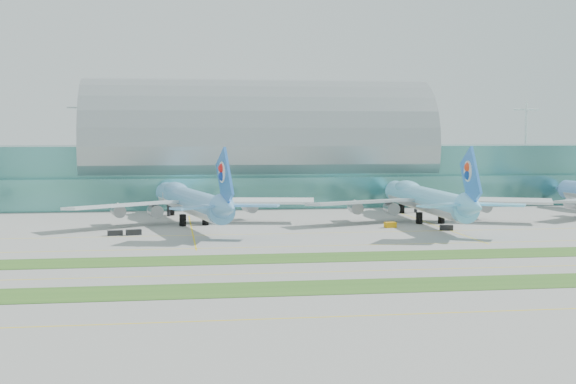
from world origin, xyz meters
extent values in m
plane|color=gray|center=(0.00, 0.00, 0.00)|extent=(700.00, 700.00, 0.00)
cube|color=#3D7A75|center=(0.00, 130.00, 10.00)|extent=(340.00, 42.00, 20.00)
cube|color=#3D7A75|center=(0.00, 106.00, 5.00)|extent=(340.00, 8.00, 10.00)
ellipsoid|color=#9EA5A8|center=(0.00, 130.00, 20.00)|extent=(340.00, 46.20, 16.17)
cylinder|color=white|center=(0.00, 130.00, 28.00)|extent=(0.80, 0.80, 16.00)
cube|color=#B2B7B7|center=(-31.00, 95.00, 5.50)|extent=(3.50, 22.00, 3.00)
cylinder|color=black|center=(-31.00, 85.00, 2.00)|extent=(1.00, 1.00, 4.00)
cube|color=#B2B7B7|center=(44.00, 95.00, 5.50)|extent=(3.50, 22.00, 3.00)
cylinder|color=black|center=(44.00, 85.00, 2.00)|extent=(1.00, 1.00, 4.00)
cube|color=#2D591E|center=(0.00, -28.00, 0.04)|extent=(420.00, 12.00, 0.08)
cube|color=#2D591E|center=(0.00, 2.00, 0.04)|extent=(420.00, 12.00, 0.08)
cube|color=yellow|center=(0.00, -48.00, 0.01)|extent=(420.00, 0.35, 0.01)
cube|color=yellow|center=(0.00, -14.00, 0.01)|extent=(420.00, 0.35, 0.01)
cube|color=yellow|center=(0.00, 18.00, 0.01)|extent=(420.00, 0.35, 0.01)
cube|color=yellow|center=(0.00, 40.00, 0.01)|extent=(420.00, 0.35, 0.01)
cylinder|color=#65A8DE|center=(-25.13, 64.19, 6.23)|extent=(19.44, 63.24, 6.33)
ellipsoid|color=#65A8DE|center=(-28.84, 81.53, 7.97)|extent=(9.91, 20.08, 4.51)
cone|color=#65A8DE|center=(-32.27, 97.55, 6.23)|extent=(7.26, 6.32, 6.33)
cone|color=#65A8DE|center=(-17.65, 29.24, 7.46)|extent=(7.81, 10.25, 6.02)
cube|color=white|center=(-42.68, 58.35, 5.82)|extent=(29.69, 23.54, 1.25)
cylinder|color=#919399|center=(-39.34, 64.70, 3.68)|extent=(4.57, 6.22, 3.47)
cube|color=white|center=(-6.73, 66.04, 5.82)|extent=(31.51, 12.86, 1.25)
cylinder|color=#919399|center=(-12.38, 70.47, 3.68)|extent=(4.57, 6.22, 3.47)
cube|color=blue|center=(-18.08, 31.24, 13.89)|extent=(3.41, 13.25, 14.72)
cylinder|color=white|center=(-18.29, 32.24, 15.42)|extent=(1.92, 4.99, 4.90)
cylinder|color=black|center=(-30.17, 87.72, 1.53)|extent=(1.84, 1.84, 3.06)
cylinder|color=black|center=(-27.27, 59.56, 1.53)|extent=(1.84, 1.84, 3.06)
cylinder|color=black|center=(-21.28, 60.84, 1.53)|extent=(1.84, 1.84, 3.06)
cylinder|color=#71CEF8|center=(38.89, 59.60, 6.28)|extent=(7.16, 63.88, 6.38)
ellipsoid|color=#71CEF8|center=(39.11, 77.47, 8.03)|extent=(6.30, 19.47, 4.55)
cone|color=#71CEF8|center=(39.31, 93.97, 6.28)|extent=(6.44, 5.22, 6.38)
cone|color=#71CEF8|center=(38.46, 23.59, 7.51)|extent=(6.17, 9.34, 6.06)
cube|color=silver|center=(20.35, 57.77, 5.87)|extent=(31.58, 18.44, 1.26)
cylinder|color=gray|center=(25.04, 63.27, 3.70)|extent=(3.57, 5.70, 3.50)
cube|color=silver|center=(57.39, 57.32, 5.87)|extent=(31.47, 19.06, 1.26)
cylinder|color=gray|center=(52.83, 62.93, 3.70)|extent=(3.57, 5.70, 3.50)
cube|color=#337BE3|center=(38.48, 25.64, 14.00)|extent=(0.78, 13.53, 14.84)
cylinder|color=silver|center=(38.49, 26.67, 15.54)|extent=(0.99, 4.95, 4.94)
cylinder|color=black|center=(39.19, 83.85, 1.54)|extent=(1.85, 1.85, 3.09)
cylinder|color=black|center=(35.76, 55.52, 1.54)|extent=(1.85, 1.85, 3.09)
cylinder|color=black|center=(41.93, 55.45, 1.54)|extent=(1.85, 1.85, 3.09)
cone|color=#6AA5EB|center=(98.33, 98.84, 5.86)|extent=(6.83, 5.94, 5.96)
cube|color=black|center=(-43.54, 42.29, 0.61)|extent=(3.73, 2.11, 1.23)
cube|color=black|center=(-39.19, 42.56, 0.67)|extent=(3.83, 2.42, 1.35)
cube|color=orange|center=(25.71, 48.24, 0.71)|extent=(3.15, 2.27, 1.41)
cube|color=black|center=(38.13, 40.69, 0.67)|extent=(3.46, 2.16, 1.33)
camera|label=1|loc=(-30.16, -151.27, 24.54)|focal=50.00mm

